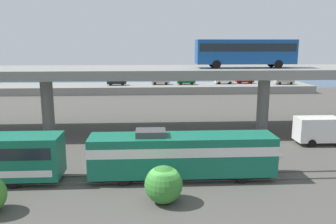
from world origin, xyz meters
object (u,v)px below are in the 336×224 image
(parked_car_1, at_px, (244,80))
(parked_car_2, at_px, (117,82))
(parked_car_0, at_px, (186,81))
(service_truck_west, at_px, (325,130))
(transit_bus_on_overpass, at_px, (246,51))
(parked_car_3, at_px, (284,81))
(parked_car_4, at_px, (224,80))
(parked_car_5, at_px, (161,81))
(train_locomotive, at_px, (191,153))

(parked_car_1, xyz_separation_m, parked_car_2, (-29.19, -1.82, -0.00))
(parked_car_0, bearing_deg, service_truck_west, 104.52)
(transit_bus_on_overpass, distance_m, parked_car_3, 40.41)
(parked_car_2, xyz_separation_m, parked_car_3, (37.76, -0.40, 0.00))
(transit_bus_on_overpass, height_order, parked_car_4, transit_bus_on_overpass)
(parked_car_4, distance_m, parked_car_5, 14.51)
(transit_bus_on_overpass, relative_size, parked_car_5, 2.97)
(parked_car_3, height_order, parked_car_5, same)
(service_truck_west, relative_size, parked_car_5, 1.68)
(parked_car_3, bearing_deg, parked_car_2, -0.60)
(parked_car_0, height_order, parked_car_2, same)
(service_truck_west, xyz_separation_m, parked_car_0, (-10.81, 41.75, 0.79))
(parked_car_0, bearing_deg, parked_car_5, -3.93)
(parked_car_0, bearing_deg, transit_bus_on_overpass, 95.24)
(parked_car_0, distance_m, parked_car_2, 15.51)
(parked_car_1, bearing_deg, transit_bus_on_overpass, -105.69)
(service_truck_west, bearing_deg, parked_car_0, 104.52)
(train_locomotive, bearing_deg, parked_car_0, 84.30)
(train_locomotive, height_order, parked_car_2, train_locomotive)
(transit_bus_on_overpass, xyz_separation_m, parked_car_3, (18.98, 34.84, -7.64))
(transit_bus_on_overpass, xyz_separation_m, parked_car_1, (10.41, 37.06, -7.64))
(parked_car_4, bearing_deg, train_locomotive, -105.00)
(parked_car_5, bearing_deg, parked_car_1, -177.16)
(parked_car_3, bearing_deg, parked_car_0, -2.20)
(train_locomotive, relative_size, parked_car_4, 3.93)
(parked_car_3, bearing_deg, parked_car_5, -2.55)
(parked_car_3, xyz_separation_m, parked_car_5, (-28.03, 1.25, -0.00))
(parked_car_5, bearing_deg, transit_bus_on_overpass, 104.06)
(service_truck_west, height_order, parked_car_5, parked_car_5)
(service_truck_west, bearing_deg, parked_car_4, 92.80)
(train_locomotive, bearing_deg, service_truck_west, 29.17)
(parked_car_5, bearing_deg, parked_car_0, 176.07)
(parked_car_0, height_order, parked_car_3, same)
(transit_bus_on_overpass, relative_size, parked_car_3, 2.84)
(parked_car_4, bearing_deg, transit_bus_on_overpass, -98.50)
(transit_bus_on_overpass, bearing_deg, parked_car_0, 95.24)
(transit_bus_on_overpass, height_order, parked_car_3, transit_bus_on_overpass)
(service_truck_west, relative_size, parked_car_4, 1.66)
(transit_bus_on_overpass, bearing_deg, train_locomotive, -119.18)
(parked_car_3, bearing_deg, transit_bus_on_overpass, 61.42)
(parked_car_4, bearing_deg, parked_car_0, -174.60)
(transit_bus_on_overpass, xyz_separation_m, parked_car_4, (5.46, 36.52, -7.64))
(parked_car_1, xyz_separation_m, parked_car_3, (8.57, -2.22, 0.00))
(parked_car_2, bearing_deg, parked_car_1, -176.43)
(train_locomotive, height_order, parked_car_1, train_locomotive)
(parked_car_2, distance_m, parked_car_5, 9.77)
(parked_car_5, bearing_deg, parked_car_4, -178.30)
(parked_car_2, relative_size, parked_car_3, 0.99)
(parked_car_3, bearing_deg, parked_car_1, -14.49)
(service_truck_west, distance_m, parked_car_4, 42.63)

